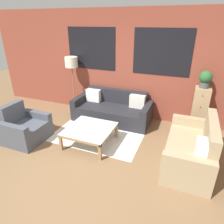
# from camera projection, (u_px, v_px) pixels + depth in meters

# --- Properties ---
(ground_plane) EXTENTS (16.00, 16.00, 0.00)m
(ground_plane) POSITION_uv_depth(u_px,v_px,m) (82.00, 163.00, 3.84)
(ground_plane) COLOR brown
(wall_back_brick) EXTENTS (8.40, 0.09, 2.80)m
(wall_back_brick) POSITION_uv_depth(u_px,v_px,m) (125.00, 65.00, 5.31)
(wall_back_brick) COLOR brown
(wall_back_brick) RESTS_ON ground_plane
(rug) EXTENTS (2.08, 1.75, 0.00)m
(rug) POSITION_uv_depth(u_px,v_px,m) (101.00, 131.00, 4.94)
(rug) COLOR silver
(rug) RESTS_ON ground_plane
(couch_dark) EXTENTS (2.06, 0.88, 0.78)m
(couch_dark) POSITION_uv_depth(u_px,v_px,m) (113.00, 110.00, 5.42)
(couch_dark) COLOR #232328
(couch_dark) RESTS_ON ground_plane
(settee_vintage) EXTENTS (0.80, 1.61, 0.92)m
(settee_vintage) POSITION_uv_depth(u_px,v_px,m) (192.00, 150.00, 3.71)
(settee_vintage) COLOR tan
(settee_vintage) RESTS_ON ground_plane
(armchair_corner) EXTENTS (0.80, 0.87, 0.84)m
(armchair_corner) POSITION_uv_depth(u_px,v_px,m) (25.00, 129.00, 4.50)
(armchair_corner) COLOR #474C56
(armchair_corner) RESTS_ON ground_plane
(coffee_table) EXTENTS (0.98, 0.98, 0.38)m
(coffee_table) POSITION_uv_depth(u_px,v_px,m) (90.00, 130.00, 4.33)
(coffee_table) COLOR silver
(coffee_table) RESTS_ON ground_plane
(floor_lamp) EXTENTS (0.35, 0.35, 1.59)m
(floor_lamp) POSITION_uv_depth(u_px,v_px,m) (72.00, 65.00, 5.56)
(floor_lamp) COLOR olive
(floor_lamp) RESTS_ON ground_plane
(drawer_cabinet) EXTENTS (0.35, 0.37, 1.10)m
(drawer_cabinet) POSITION_uv_depth(u_px,v_px,m) (199.00, 110.00, 4.78)
(drawer_cabinet) COLOR tan
(drawer_cabinet) RESTS_ON ground_plane
(potted_plant) EXTENTS (0.28, 0.28, 0.39)m
(potted_plant) POSITION_uv_depth(u_px,v_px,m) (205.00, 79.00, 4.46)
(potted_plant) COLOR #47474C
(potted_plant) RESTS_ON drawer_cabinet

